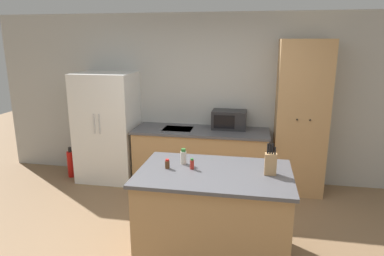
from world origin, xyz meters
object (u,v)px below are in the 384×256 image
at_px(refrigerator, 107,127).
at_px(spice_bottle_amber_oil, 192,164).
at_px(microwave, 229,120).
at_px(spice_bottle_short_red, 167,164).
at_px(knife_block, 271,163).
at_px(fire_extinguisher, 71,164).
at_px(pantry_cabinet, 301,118).
at_px(spice_bottle_tall_dark, 183,157).

distance_m(refrigerator, spice_bottle_amber_oil, 2.45).
bearing_deg(microwave, spice_bottle_short_red, -103.38).
height_order(knife_block, fire_extinguisher, knife_block).
height_order(pantry_cabinet, microwave, pantry_cabinet).
xyz_separation_m(knife_block, spice_bottle_amber_oil, (-0.76, 0.00, -0.06)).
height_order(refrigerator, spice_bottle_tall_dark, refrigerator).
distance_m(spice_bottle_tall_dark, fire_extinguisher, 2.83).
xyz_separation_m(microwave, fire_extinguisher, (-2.56, -0.23, -0.80)).
relative_size(knife_block, spice_bottle_tall_dark, 1.88).
bearing_deg(refrigerator, fire_extinguisher, -173.43).
height_order(spice_bottle_tall_dark, fire_extinguisher, spice_bottle_tall_dark).
bearing_deg(knife_block, spice_bottle_tall_dark, 171.29).
distance_m(refrigerator, spice_bottle_short_red, 2.31).
height_order(spice_bottle_amber_oil, fire_extinguisher, spice_bottle_amber_oil).
distance_m(pantry_cabinet, spice_bottle_short_red, 2.38).
xyz_separation_m(refrigerator, spice_bottle_amber_oil, (1.70, -1.76, 0.14)).
bearing_deg(microwave, spice_bottle_amber_oil, -96.42).
bearing_deg(pantry_cabinet, spice_bottle_amber_oil, -124.33).
bearing_deg(refrigerator, spice_bottle_tall_dark, -45.95).
bearing_deg(fire_extinguisher, pantry_cabinet, 2.17).
relative_size(pantry_cabinet, microwave, 4.30).
distance_m(knife_block, fire_extinguisher, 3.63).
distance_m(knife_block, spice_bottle_tall_dark, 0.89).
xyz_separation_m(refrigerator, microwave, (1.91, 0.16, 0.17)).
bearing_deg(spice_bottle_amber_oil, spice_bottle_short_red, -173.72).
relative_size(spice_bottle_tall_dark, spice_bottle_amber_oil, 1.49).
relative_size(microwave, knife_block, 1.67).
bearing_deg(spice_bottle_amber_oil, refrigerator, 133.86).
xyz_separation_m(refrigerator, pantry_cabinet, (2.94, 0.06, 0.25)).
distance_m(spice_bottle_tall_dark, spice_bottle_amber_oil, 0.17).
distance_m(microwave, spice_bottle_amber_oil, 1.93).
bearing_deg(spice_bottle_amber_oil, pantry_cabinet, 55.67).
xyz_separation_m(pantry_cabinet, spice_bottle_amber_oil, (-1.25, -1.83, -0.11)).
distance_m(microwave, spice_bottle_short_red, 2.00).
distance_m(spice_bottle_amber_oil, fire_extinguisher, 2.99).
distance_m(microwave, fire_extinguisher, 2.69).
distance_m(refrigerator, spice_bottle_tall_dark, 2.28).
xyz_separation_m(knife_block, fire_extinguisher, (-3.10, 1.69, -0.83)).
bearing_deg(refrigerator, knife_block, -35.75).
distance_m(pantry_cabinet, knife_block, 1.89).
bearing_deg(spice_bottle_short_red, spice_bottle_tall_dark, 49.61).
height_order(pantry_cabinet, spice_bottle_short_red, pantry_cabinet).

